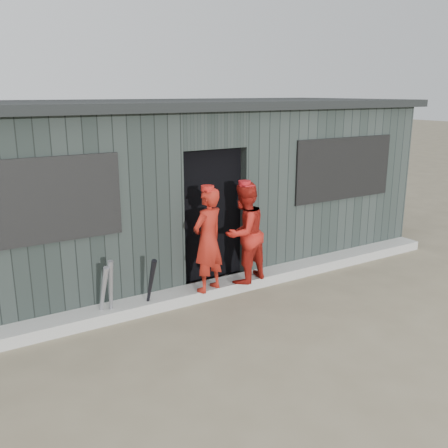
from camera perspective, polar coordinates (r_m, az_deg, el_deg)
ground at (r=5.84m, az=9.59°, el=-13.48°), size 80.00×80.00×0.00m
curb at (r=7.13m, az=-0.09°, el=-7.17°), size 8.00×0.36×0.15m
bat_left at (r=6.27m, az=-13.66°, el=-7.78°), size 0.12×0.32×0.77m
bat_mid at (r=6.26m, az=-12.81°, el=-7.43°), size 0.10×0.27×0.83m
bat_right at (r=6.39m, az=-8.42°, el=-7.00°), size 0.08×0.35×0.78m
player_red_left at (r=6.59m, az=-1.85°, el=-1.84°), size 0.60×0.49×1.41m
player_red_right at (r=6.91m, az=2.32°, el=-1.03°), size 0.82×0.71×1.42m
player_grey_back at (r=7.56m, az=-0.56°, el=-1.78°), size 0.61×0.43×1.16m
dugout at (r=8.22m, az=-6.27°, el=4.54°), size 8.30×3.30×2.62m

